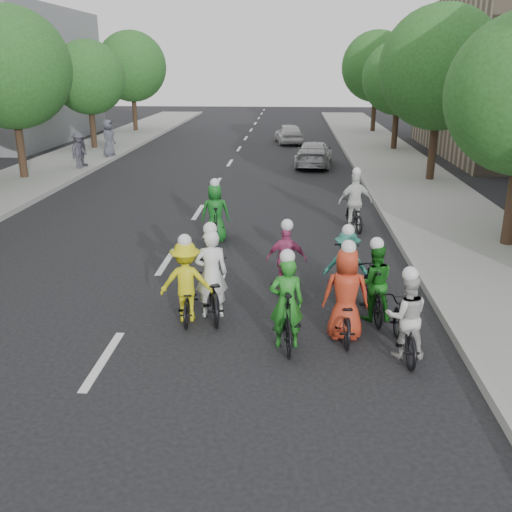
# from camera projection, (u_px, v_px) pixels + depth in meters

# --- Properties ---
(ground) EXTENTS (120.00, 120.00, 0.00)m
(ground) POSITION_uv_depth(u_px,v_px,m) (103.00, 360.00, 9.45)
(ground) COLOR black
(ground) RESTS_ON ground
(curb_left) EXTENTS (0.18, 80.00, 0.18)m
(curb_left) POSITION_uv_depth(u_px,v_px,m) (21.00, 207.00, 19.23)
(curb_left) COLOR #999993
(curb_left) RESTS_ON ground
(sidewalk_right) EXTENTS (4.00, 80.00, 0.15)m
(sidewalk_right) POSITION_uv_depth(u_px,v_px,m) (443.00, 214.00, 18.41)
(sidewalk_right) COLOR gray
(sidewalk_right) RESTS_ON ground
(curb_right) EXTENTS (0.18, 80.00, 0.18)m
(curb_right) POSITION_uv_depth(u_px,v_px,m) (383.00, 212.00, 18.52)
(curb_right) COLOR #999993
(curb_right) RESTS_ON ground
(tree_l_3) EXTENTS (4.80, 4.80, 6.93)m
(tree_l_3) POSITION_uv_depth(u_px,v_px,m) (10.00, 68.00, 22.68)
(tree_l_3) COLOR black
(tree_l_3) RESTS_ON ground
(tree_l_4) EXTENTS (4.00, 4.00, 5.97)m
(tree_l_4) POSITION_uv_depth(u_px,v_px,m) (88.00, 78.00, 31.36)
(tree_l_4) COLOR black
(tree_l_4) RESTS_ON ground
(tree_l_5) EXTENTS (4.80, 4.80, 6.93)m
(tree_l_5) POSITION_uv_depth(u_px,v_px,m) (132.00, 66.00, 39.70)
(tree_l_5) COLOR black
(tree_l_5) RESTS_ON ground
(tree_r_1) EXTENTS (4.80, 4.80, 6.93)m
(tree_r_1) POSITION_uv_depth(u_px,v_px,m) (440.00, 68.00, 22.25)
(tree_r_1) COLOR black
(tree_r_1) RESTS_ON ground
(tree_r_2) EXTENTS (4.00, 4.00, 5.97)m
(tree_r_2) POSITION_uv_depth(u_px,v_px,m) (399.00, 78.00, 30.93)
(tree_r_2) COLOR black
(tree_r_2) RESTS_ON ground
(tree_r_3) EXTENTS (4.80, 4.80, 6.93)m
(tree_r_3) POSITION_uv_depth(u_px,v_px,m) (377.00, 67.00, 39.27)
(tree_r_3) COLOR black
(tree_r_3) RESTS_ON ground
(cyclist_0) EXTENTS (1.04, 1.99, 1.89)m
(cyclist_0) POSITION_uv_depth(u_px,v_px,m) (212.00, 285.00, 11.01)
(cyclist_0) COLOR black
(cyclist_0) RESTS_ON ground
(cyclist_1) EXTENTS (0.77, 1.76, 1.64)m
(cyclist_1) POSITION_uv_depth(u_px,v_px,m) (373.00, 287.00, 10.86)
(cyclist_1) COLOR black
(cyclist_1) RESTS_ON ground
(cyclist_2) EXTENTS (1.05, 1.55, 1.71)m
(cyclist_2) POSITION_uv_depth(u_px,v_px,m) (187.00, 288.00, 10.82)
(cyclist_2) COLOR black
(cyclist_2) RESTS_ON ground
(cyclist_3) EXTENTS (0.88, 1.62, 1.63)m
(cyclist_3) POSITION_uv_depth(u_px,v_px,m) (286.00, 265.00, 12.15)
(cyclist_3) COLOR black
(cyclist_3) RESTS_ON ground
(cyclist_4) EXTENTS (0.82, 1.69, 1.83)m
(cyclist_4) POSITION_uv_depth(u_px,v_px,m) (345.00, 303.00, 10.10)
(cyclist_4) COLOR black
(cyclist_4) RESTS_ON ground
(cyclist_5) EXTENTS (0.66, 1.80, 1.77)m
(cyclist_5) POSITION_uv_depth(u_px,v_px,m) (286.00, 311.00, 9.82)
(cyclist_5) COLOR black
(cyclist_5) RESTS_ON ground
(cyclist_6) EXTENTS (0.71, 1.73, 1.59)m
(cyclist_6) POSITION_uv_depth(u_px,v_px,m) (405.00, 323.00, 9.49)
(cyclist_6) COLOR black
(cyclist_6) RESTS_ON ground
(cyclist_7) EXTENTS (0.98, 1.86, 1.60)m
(cyclist_7) POSITION_uv_depth(u_px,v_px,m) (346.00, 268.00, 11.86)
(cyclist_7) COLOR black
(cyclist_7) RESTS_ON ground
(cyclist_8) EXTENTS (1.06, 1.68, 1.86)m
(cyclist_8) POSITION_uv_depth(u_px,v_px,m) (355.00, 208.00, 16.75)
(cyclist_8) COLOR black
(cyclist_8) RESTS_ON ground
(cyclist_9) EXTENTS (0.84, 1.69, 1.75)m
(cyclist_9) POSITION_uv_depth(u_px,v_px,m) (216.00, 218.00, 15.72)
(cyclist_9) COLOR black
(cyclist_9) RESTS_ON ground
(follow_car_lead) EXTENTS (2.02, 4.20, 1.18)m
(follow_car_lead) POSITION_uv_depth(u_px,v_px,m) (314.00, 154.00, 27.28)
(follow_car_lead) COLOR #A2A2A6
(follow_car_lead) RESTS_ON ground
(follow_car_trail) EXTENTS (1.97, 3.77, 1.23)m
(follow_car_trail) POSITION_uv_depth(u_px,v_px,m) (289.00, 133.00, 35.20)
(follow_car_trail) COLOR silver
(follow_car_trail) RESTS_ON ground
(spectator_0) EXTENTS (0.81, 1.15, 1.62)m
(spectator_0) POSITION_uv_depth(u_px,v_px,m) (79.00, 150.00, 25.85)
(spectator_0) COLOR #474753
(spectator_0) RESTS_ON sidewalk_left
(spectator_1) EXTENTS (0.50, 0.92, 1.49)m
(spectator_1) POSITION_uv_depth(u_px,v_px,m) (82.00, 150.00, 26.38)
(spectator_1) COLOR #474652
(spectator_1) RESTS_ON sidewalk_left
(spectator_2) EXTENTS (0.74, 1.00, 1.86)m
(spectator_2) POSITION_uv_depth(u_px,v_px,m) (109.00, 138.00, 29.12)
(spectator_2) COLOR #4D4E59
(spectator_2) RESTS_ON sidewalk_left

